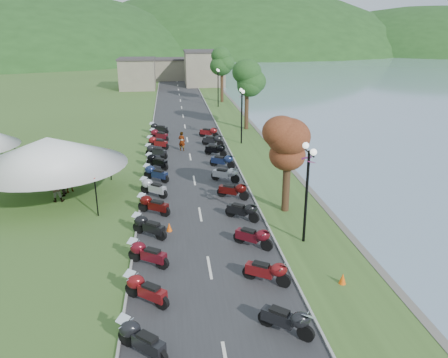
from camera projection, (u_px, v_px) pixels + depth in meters
name	position (u px, v px, depth m)	size (l,w,h in m)	color
road	(187.00, 140.00, 42.33)	(7.00, 120.00, 0.02)	#303033
hills_backdrop	(172.00, 52.00, 192.27)	(360.00, 120.00, 76.00)	#285621
far_building	(166.00, 70.00, 83.45)	(18.00, 16.00, 5.00)	gray
moto_row_left	(151.00, 216.00, 23.95)	(2.60, 46.09, 1.10)	#331411
moto_row_right	(246.00, 223.00, 23.07)	(2.60, 44.78, 1.10)	#331411
vendor_tent_main	(51.00, 168.00, 27.27)	(6.32, 6.32, 4.00)	white
tree_lakeside	(288.00, 157.00, 24.94)	(2.41, 2.41, 6.70)	#295A22
pedestrian_a	(71.00, 192.00, 29.00)	(0.67, 0.49, 1.84)	slate
pedestrian_b	(58.00, 201.00, 27.41)	(0.89, 0.49, 1.84)	slate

